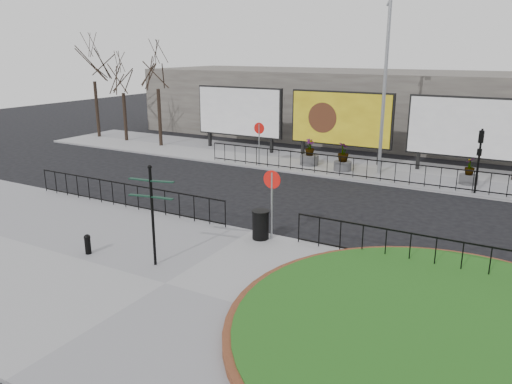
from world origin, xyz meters
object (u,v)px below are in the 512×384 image
Objects in this scene: lamp_post at (385,84)px; planter_c at (469,175)px; planter_a at (309,156)px; billboard_mid at (341,119)px; litter_bin at (261,225)px; bollard at (88,243)px; planter_b at (343,160)px; fingerpost_sign at (152,206)px.

lamp_post is 6.18m from planter_c.
lamp_post is at bearing 0.00° from planter_a.
billboard_mid is 13.88m from litter_bin.
bollard is at bearing -136.96° from litter_bin.
litter_bin is 12.77m from planter_c.
lamp_post reaches higher than planter_c.
planter_a is 2.20m from planter_b.
billboard_mid is at bearing 83.27° from bollard.
billboard_mid is at bearing 114.73° from planter_b.
fingerpost_sign reaches higher than litter_bin.
billboard_mid is 17.78m from bollard.
planter_c is at bearing 58.40° from bollard.
planter_b is at bearing -10.28° from planter_a.
planter_c is at bearing 65.31° from litter_bin.
planter_c is (9.57, 15.56, 0.10)m from bollard.
litter_bin is 0.66× the size of planter_b.
lamp_post is at bearing 180.00° from planter_c.
planter_a is (-1.47, 15.14, -1.41)m from fingerpost_sign.
fingerpost_sign is 2.95m from bollard.
planter_a is at bearing 105.60° from litter_bin.
planter_a is 8.57m from planter_c.
billboard_mid is 8.01m from planter_c.
fingerpost_sign is 4.19m from litter_bin.
billboard_mid reaches higher than bollard.
fingerpost_sign is at bearing -84.45° from planter_a.
fingerpost_sign is 16.78m from planter_c.
litter_bin is at bearing 43.04° from bollard.
billboard_mid is 9.25× the size of bollard.
billboard_mid is 4.71× the size of planter_c.
litter_bin is at bearing -74.40° from planter_a.
planter_c is (6.41, 0.39, -0.14)m from planter_b.
planter_b is at bearing 78.24° from bollard.
litter_bin is at bearing -114.69° from planter_c.
planter_b is (1.09, -2.36, -1.88)m from billboard_mid.
litter_bin is (1.77, 3.54, -1.39)m from fingerpost_sign.
planter_a reaches higher than bollard.
fingerpost_sign is at bearing -99.77° from lamp_post.
planter_c is (8.57, 0.00, -0.04)m from planter_a.
lamp_post is at bearing 73.37° from fingerpost_sign.
fingerpost_sign reaches higher than bollard.
billboard_mid reaches higher than planter_b.
billboard_mid is 1.95× the size of fingerpost_sign.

